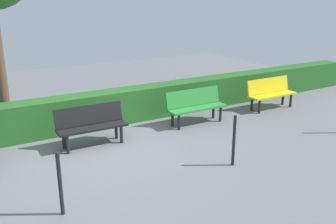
{
  "coord_description": "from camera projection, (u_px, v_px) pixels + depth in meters",
  "views": [
    {
      "loc": [
        2.57,
        6.65,
        3.11
      ],
      "look_at": [
        -1.55,
        -0.29,
        0.55
      ],
      "focal_mm": 39.45,
      "sensor_mm": 36.0,
      "label": 1
    }
  ],
  "objects": [
    {
      "name": "ground_plane",
      "position": [
        111.0,
        152.0,
        7.65
      ],
      "size": [
        20.18,
        20.18,
        0.0
      ],
      "primitive_type": "plane",
      "color": "slate"
    },
    {
      "name": "bench_yellow",
      "position": [
        271.0,
        92.0,
        10.5
      ],
      "size": [
        1.52,
        0.48,
        0.86
      ],
      "rotation": [
        0.0,
        0.0,
        -0.01
      ],
      "color": "yellow",
      "rests_on": "ground_plane"
    },
    {
      "name": "bench_black",
      "position": [
        91.0,
        124.0,
        7.91
      ],
      "size": [
        1.5,
        0.5,
        0.86
      ],
      "rotation": [
        0.0,
        0.0,
        -0.02
      ],
      "color": "black",
      "rests_on": "ground_plane"
    },
    {
      "name": "railing_post_mid",
      "position": [
        234.0,
        141.0,
        6.93
      ],
      "size": [
        0.06,
        0.06,
        1.0
      ],
      "primitive_type": "cylinder",
      "color": "black",
      "rests_on": "ground_plane"
    },
    {
      "name": "hedge_row",
      "position": [
        127.0,
        105.0,
        9.47
      ],
      "size": [
        16.18,
        0.58,
        0.84
      ],
      "primitive_type": "cube",
      "color": "#266023",
      "rests_on": "ground_plane"
    },
    {
      "name": "railing_post_far",
      "position": [
        60.0,
        184.0,
        5.35
      ],
      "size": [
        0.06,
        0.06,
        1.0
      ],
      "primitive_type": "cylinder",
      "color": "black",
      "rests_on": "ground_plane"
    },
    {
      "name": "bench_green",
      "position": [
        196.0,
        105.0,
        9.28
      ],
      "size": [
        1.56,
        0.47,
        0.86
      ],
      "rotation": [
        0.0,
        0.0,
        -0.01
      ],
      "color": "#2D8C38",
      "rests_on": "ground_plane"
    }
  ]
}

